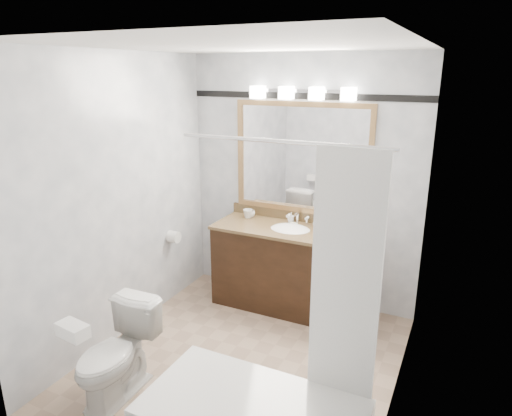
# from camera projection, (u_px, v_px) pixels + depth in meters

# --- Properties ---
(room) EXTENTS (2.42, 2.62, 2.52)m
(room) POSITION_uv_depth(u_px,v_px,m) (242.00, 219.00, 3.46)
(room) COLOR tan
(room) RESTS_ON ground
(vanity) EXTENTS (1.53, 0.58, 0.97)m
(vanity) POSITION_uv_depth(u_px,v_px,m) (289.00, 267.00, 4.57)
(vanity) COLOR black
(vanity) RESTS_ON ground
(mirror) EXTENTS (1.40, 0.04, 1.10)m
(mirror) POSITION_uv_depth(u_px,v_px,m) (302.00, 159.00, 4.50)
(mirror) COLOR #A37949
(mirror) RESTS_ON room
(vanity_light_bar) EXTENTS (1.02, 0.14, 0.12)m
(vanity_light_bar) POSITION_uv_depth(u_px,v_px,m) (302.00, 93.00, 4.26)
(vanity_light_bar) COLOR silver
(vanity_light_bar) RESTS_ON room
(accent_stripe) EXTENTS (2.40, 0.01, 0.06)m
(accent_stripe) POSITION_uv_depth(u_px,v_px,m) (304.00, 96.00, 4.33)
(accent_stripe) COLOR black
(accent_stripe) RESTS_ON room
(tp_roll) EXTENTS (0.11, 0.12, 0.12)m
(tp_roll) POSITION_uv_depth(u_px,v_px,m) (174.00, 237.00, 4.67)
(tp_roll) COLOR white
(tp_roll) RESTS_ON room
(toilet) EXTENTS (0.41, 0.70, 0.70)m
(toilet) POSITION_uv_depth(u_px,v_px,m) (116.00, 355.00, 3.32)
(toilet) COLOR white
(toilet) RESTS_ON ground
(tissue_box) EXTENTS (0.23, 0.14, 0.09)m
(tissue_box) POSITION_uv_depth(u_px,v_px,m) (73.00, 330.00, 2.91)
(tissue_box) COLOR white
(tissue_box) RESTS_ON toilet
(coffee_maker) EXTENTS (0.19, 0.24, 0.36)m
(coffee_maker) POSITION_uv_depth(u_px,v_px,m) (343.00, 219.00, 4.15)
(coffee_maker) COLOR black
(coffee_maker) RESTS_ON vanity
(cup_left) EXTENTS (0.12, 0.12, 0.07)m
(cup_left) POSITION_uv_depth(u_px,v_px,m) (251.00, 214.00, 4.79)
(cup_left) COLOR white
(cup_left) RESTS_ON vanity
(cup_right) EXTENTS (0.12, 0.12, 0.09)m
(cup_right) POSITION_uv_depth(u_px,v_px,m) (248.00, 214.00, 4.77)
(cup_right) COLOR white
(cup_right) RESTS_ON vanity
(soap_bottle_a) EXTENTS (0.05, 0.05, 0.10)m
(soap_bottle_a) POSITION_uv_depth(u_px,v_px,m) (291.00, 217.00, 4.63)
(soap_bottle_a) COLOR white
(soap_bottle_a) RESTS_ON vanity
(soap_bottle_b) EXTENTS (0.07, 0.07, 0.07)m
(soap_bottle_b) POSITION_uv_depth(u_px,v_px,m) (316.00, 223.00, 4.52)
(soap_bottle_b) COLOR white
(soap_bottle_b) RESTS_ON vanity
(soap_bar) EXTENTS (0.07, 0.05, 0.02)m
(soap_bar) POSITION_uv_depth(u_px,v_px,m) (294.00, 224.00, 4.56)
(soap_bar) COLOR beige
(soap_bar) RESTS_ON vanity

